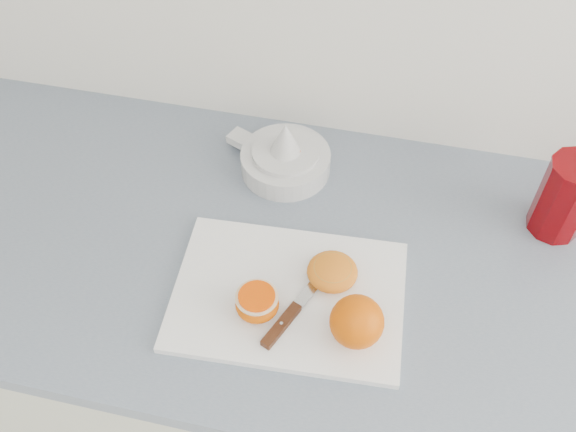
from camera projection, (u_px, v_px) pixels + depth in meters
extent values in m
cube|color=beige|center=(375.00, 393.00, 1.38)|extent=(2.51, 0.60, 0.86)
cube|color=gray|center=(403.00, 273.00, 1.04)|extent=(2.58, 0.64, 0.03)
cube|color=white|center=(288.00, 295.00, 0.98)|extent=(0.37, 0.27, 0.01)
sphere|color=#F55904|center=(357.00, 322.00, 0.90)|extent=(0.08, 0.08, 0.08)
ellipsoid|color=#F55904|center=(257.00, 304.00, 0.95)|extent=(0.07, 0.07, 0.04)
cylinder|color=beige|center=(257.00, 297.00, 0.93)|extent=(0.06, 0.06, 0.00)
cylinder|color=#FF3B00|center=(257.00, 296.00, 0.93)|extent=(0.05, 0.05, 0.00)
ellipsoid|color=orange|center=(332.00, 272.00, 0.98)|extent=(0.08, 0.08, 0.03)
cylinder|color=#C27A25|center=(333.00, 268.00, 0.98)|extent=(0.06, 0.06, 0.00)
cube|color=#4D2212|center=(281.00, 325.00, 0.94)|extent=(0.05, 0.08, 0.01)
cube|color=#B7B7BC|center=(317.00, 281.00, 0.99)|extent=(0.06, 0.11, 0.00)
cylinder|color=#B7B7BC|center=(281.00, 325.00, 0.94)|extent=(0.00, 0.00, 0.01)
cylinder|color=white|center=(286.00, 162.00, 1.15)|extent=(0.16, 0.16, 0.04)
cylinder|color=white|center=(286.00, 152.00, 1.13)|extent=(0.12, 0.12, 0.01)
cone|color=white|center=(285.00, 138.00, 1.11)|extent=(0.06, 0.06, 0.06)
cube|color=white|center=(243.00, 140.00, 1.19)|extent=(0.06, 0.05, 0.02)
ellipsoid|color=#CC4506|center=(289.00, 155.00, 1.12)|extent=(0.01, 0.01, 0.00)
ellipsoid|color=#CC4506|center=(283.00, 142.00, 1.14)|extent=(0.01, 0.01, 0.00)
ellipsoid|color=#CC4506|center=(279.00, 154.00, 1.12)|extent=(0.01, 0.01, 0.00)
ellipsoid|color=#CC4506|center=(298.00, 151.00, 1.12)|extent=(0.01, 0.01, 0.00)
cylinder|color=#700106|center=(565.00, 198.00, 1.03)|extent=(0.09, 0.09, 0.14)
cylinder|color=#D8580B|center=(554.00, 220.00, 1.07)|extent=(0.07, 0.07, 0.02)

